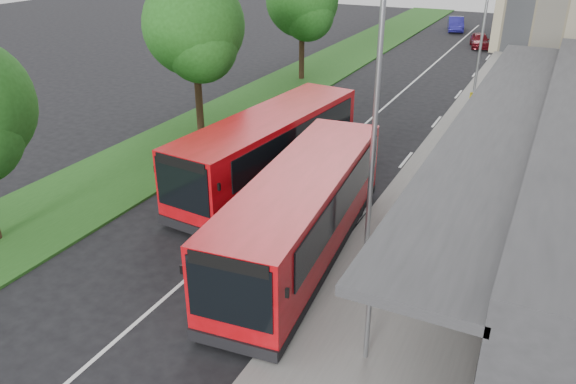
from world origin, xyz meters
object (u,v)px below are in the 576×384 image
at_px(tree_mid, 195,32).
at_px(lamp_post_far, 483,16).
at_px(lamp_post_near, 373,108).
at_px(car_far, 456,24).
at_px(bus_main, 302,214).
at_px(litter_bin, 453,157).
at_px(bollard, 470,102).
at_px(tree_far, 302,5).
at_px(bus_second, 269,150).
at_px(car_near, 480,40).

height_order(tree_mid, lamp_post_far, lamp_post_far).
bearing_deg(lamp_post_near, car_far, 97.43).
bearing_deg(bus_main, litter_bin, 67.09).
height_order(bus_main, bollard, bus_main).
distance_m(tree_far, litter_bin, 17.24).
distance_m(lamp_post_near, lamp_post_far, 20.00).
distance_m(lamp_post_far, litter_bin, 12.91).
bearing_deg(car_far, tree_mid, -112.06).
distance_m(tree_mid, bus_main, 13.12).
bearing_deg(bollard, bus_second, -112.64).
bearing_deg(bollard, car_near, 97.58).
bearing_deg(tree_far, lamp_post_far, 4.87).
relative_size(lamp_post_far, litter_bin, 9.38).
xyz_separation_m(bollard, car_far, (-6.10, 26.96, 0.00)).
bearing_deg(tree_far, bus_second, -69.29).
relative_size(tree_far, car_far, 1.83).
relative_size(lamp_post_far, bollard, 7.68).
height_order(lamp_post_near, lamp_post_far, same).
distance_m(bollard, car_near, 19.66).
xyz_separation_m(lamp_post_near, car_near, (-2.13, 35.79, -4.10)).
distance_m(bus_main, bus_second, 5.54).
bearing_deg(litter_bin, bollard, 95.32).
height_order(bus_main, car_far, bus_main).
xyz_separation_m(bus_second, car_near, (2.94, 32.76, -0.87)).
height_order(lamp_post_far, car_far, lamp_post_far).
height_order(bus_second, car_near, bus_second).
xyz_separation_m(lamp_post_far, bus_main, (-1.62, -21.30, -3.24)).
relative_size(tree_far, car_near, 2.08).
xyz_separation_m(tree_mid, bollard, (11.59, 9.25, -4.29)).
bearing_deg(car_far, lamp_post_near, -96.02).
bearing_deg(litter_bin, lamp_post_far, 95.86).
distance_m(lamp_post_far, bus_main, 21.61).
distance_m(lamp_post_near, car_far, 43.82).
relative_size(bus_second, bollard, 10.00).
distance_m(tree_mid, lamp_post_far, 17.07).
relative_size(litter_bin, car_near, 0.24).
xyz_separation_m(litter_bin, bollard, (-0.79, 8.47, 0.09)).
bearing_deg(tree_mid, bus_main, -41.30).
relative_size(lamp_post_near, lamp_post_far, 1.00).
bearing_deg(bus_main, lamp_post_near, 33.23).
height_order(bus_second, car_far, bus_second).
distance_m(litter_bin, car_far, 36.10).
distance_m(lamp_post_near, litter_bin, 8.95).
distance_m(tree_mid, tree_far, 12.00).
xyz_separation_m(tree_mid, car_far, (5.48, 36.21, -4.28)).
bearing_deg(lamp_post_far, bollard, -82.90).
height_order(bus_main, car_near, bus_main).
xyz_separation_m(tree_mid, bus_main, (9.51, -8.35, -3.48)).
bearing_deg(lamp_post_far, tree_far, -175.13).
distance_m(tree_mid, car_near, 30.42).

